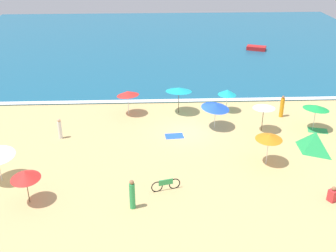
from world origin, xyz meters
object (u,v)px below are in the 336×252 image
Objects in this scene: beach_umbrella_0 at (128,93)px; parked_bicycle at (166,185)px; beachgoer_2 at (333,195)px; beach_umbrella_7 at (25,175)px; beachgoer_3 at (132,195)px; beach_umbrella_8 at (227,92)px; beach_umbrella_5 at (264,106)px; beachgoer_5 at (282,107)px; beach_umbrella_3 at (179,89)px; beachgoer_1 at (60,129)px; beach_tent at (314,142)px; beach_umbrella_6 at (216,106)px; small_boat_0 at (256,48)px; beach_umbrella_4 at (316,107)px; beach_umbrella_1 at (269,137)px.

parked_bicycle is (2.73, -11.32, -1.53)m from beach_umbrella_0.
beach_umbrella_7 is at bearing 177.96° from beachgoer_2.
parked_bicycle is 2.60m from beachgoer_3.
beach_umbrella_7 is at bearing -137.34° from beach_umbrella_8.
beach_umbrella_5 reaches higher than beach_umbrella_0.
beach_umbrella_5 is 1.09× the size of beach_umbrella_8.
beach_umbrella_3 is at bearing 172.14° from beachgoer_5.
beach_umbrella_5 is at bearing 101.02° from beachgoer_2.
beach_umbrella_7 is at bearing -91.71° from beachgoer_1.
beach_umbrella_0 reaches higher than beachgoer_5.
beach_umbrella_3 reaches higher than beach_tent.
beach_umbrella_0 is at bearing 67.15° from beach_umbrella_7.
beach_umbrella_3 is 1.28× the size of beach_umbrella_8.
beach_umbrella_5 reaches higher than beach_umbrella_7.
beach_umbrella_5 is at bearing -62.05° from beach_umbrella_8.
small_boat_0 is at bearing 68.71° from beach_umbrella_6.
beach_umbrella_5 reaches higher than small_boat_0.
parked_bicycle is at bearing -116.47° from beach_umbrella_6.
beach_umbrella_7 is at bearing -151.37° from beach_umbrella_5.
small_boat_0 is at bearing 83.97° from beachgoer_2.
beachgoer_1 is at bearing -173.76° from beach_umbrella_6.
beach_umbrella_4 is 1.58× the size of parked_bicycle.
small_boat_0 is at bearing 82.02° from beachgoer_5.
beach_umbrella_7 is 19.27m from beach_tent.
beach_umbrella_1 reaches higher than beachgoer_2.
beachgoer_3 reaches higher than beachgoer_1.
beachgoer_2 is 0.53× the size of beachgoer_3.
beach_umbrella_3 is 13.63m from beachgoer_3.
beachgoer_5 is at bearing -4.64° from beach_umbrella_0.
beach_umbrella_4 is at bearing 1.92° from beachgoer_1.
beach_umbrella_1 reaches higher than beach_tent.
beach_umbrella_0 is at bearing 133.75° from beachgoer_2.
beach_umbrella_1 is 9.89m from beachgoer_3.
beachgoer_3 is at bearing -139.14° from parked_bicycle.
parked_bicycle is at bearing 40.86° from beachgoer_3.
beachgoer_5 reaches higher than parked_bicycle.
beach_umbrella_5 reaches higher than beach_tent.
beach_umbrella_1 is 1.17× the size of beachgoer_5.
parked_bicycle is 14.40m from beachgoer_5.
beach_umbrella_0 is 15.11m from beach_tent.
beachgoer_5 is (0.53, 11.78, 0.47)m from beachgoer_2.
beachgoer_5 reaches higher than beachgoer_1.
beach_umbrella_4 is 14.26m from parked_bicycle.
beach_umbrella_1 is 6.21m from beach_umbrella_6.
beachgoer_2 is (12.27, -12.82, -1.49)m from beach_umbrella_0.
beach_umbrella_1 reaches higher than beachgoer_5.
beach_umbrella_3 is 22.66m from small_boat_0.
beach_umbrella_5 is at bearing -31.46° from beach_umbrella_3.
beachgoer_2 is (3.88, -13.10, -1.34)m from beach_umbrella_8.
beachgoer_2 is 0.52× the size of beachgoer_5.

